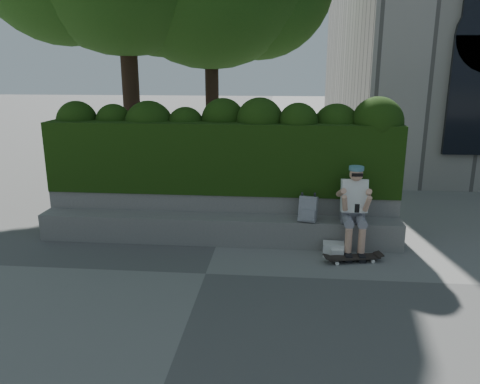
# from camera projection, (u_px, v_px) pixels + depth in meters

# --- Properties ---
(ground) EXTENTS (80.00, 80.00, 0.00)m
(ground) POSITION_uv_depth(u_px,v_px,m) (206.00, 274.00, 6.67)
(ground) COLOR slate
(ground) RESTS_ON ground
(bench_ledge) EXTENTS (6.00, 0.45, 0.45)m
(bench_ledge) POSITION_uv_depth(u_px,v_px,m) (218.00, 229.00, 7.82)
(bench_ledge) COLOR gray
(bench_ledge) RESTS_ON ground
(planter_wall) EXTENTS (6.00, 0.50, 0.75)m
(planter_wall) POSITION_uv_depth(u_px,v_px,m) (221.00, 212.00, 8.23)
(planter_wall) COLOR gray
(planter_wall) RESTS_ON ground
(hedge) EXTENTS (6.00, 1.00, 1.20)m
(hedge) POSITION_uv_depth(u_px,v_px,m) (222.00, 155.00, 8.19)
(hedge) COLOR black
(hedge) RESTS_ON planter_wall
(person) EXTENTS (0.40, 0.76, 1.38)m
(person) POSITION_uv_depth(u_px,v_px,m) (354.00, 206.00, 7.31)
(person) COLOR gray
(person) RESTS_ON ground
(skateboard) EXTENTS (0.83, 0.38, 0.08)m
(skateboard) POSITION_uv_depth(u_px,v_px,m) (353.00, 258.00, 7.06)
(skateboard) COLOR black
(skateboard) RESTS_ON ground
(backpack_plaid) EXTENTS (0.31, 0.22, 0.41)m
(backpack_plaid) POSITION_uv_depth(u_px,v_px,m) (308.00, 209.00, 7.47)
(backpack_plaid) COLOR #B4B5B9
(backpack_plaid) RESTS_ON bench_ledge
(backpack_ground) EXTENTS (0.33, 0.25, 0.21)m
(backpack_ground) POSITION_uv_depth(u_px,v_px,m) (333.00, 249.00, 7.29)
(backpack_ground) COLOR silver
(backpack_ground) RESTS_ON ground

